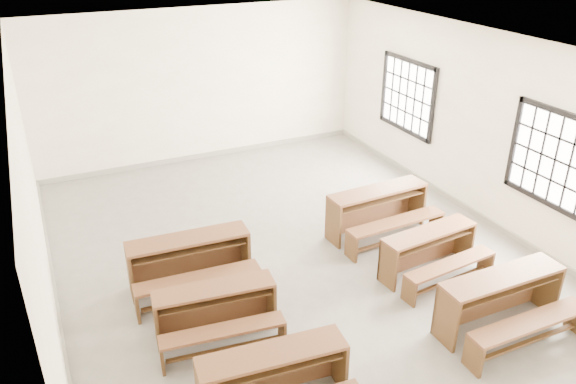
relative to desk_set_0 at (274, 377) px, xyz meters
name	(u,v)px	position (x,y,z in m)	size (l,w,h in m)	color
room	(294,120)	(1.60, 2.87, 1.73)	(8.50, 8.50, 3.20)	gray
desk_set_0	(274,377)	(0.00, 0.00, 0.00)	(1.67, 0.98, 0.72)	brown
desk_set_1	(216,308)	(-0.18, 1.39, -0.02)	(1.59, 0.96, 0.68)	brown
desk_set_2	(190,259)	(-0.16, 2.54, 0.03)	(1.75, 0.99, 0.77)	brown
desk_set_3	(503,299)	(3.13, -0.03, 0.03)	(1.72, 0.91, 0.77)	brown
desk_set_4	(430,249)	(3.10, 1.36, -0.02)	(1.59, 0.93, 0.69)	brown
desk_set_5	(379,208)	(3.08, 2.69, 0.04)	(1.77, 0.98, 0.78)	brown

